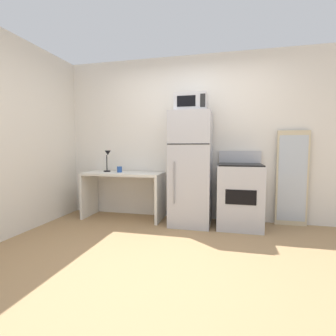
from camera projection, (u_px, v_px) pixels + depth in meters
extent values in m
plane|color=#9E7A51|center=(172.00, 262.00, 2.54)|extent=(12.00, 12.00, 0.00)
cube|color=silver|center=(195.00, 138.00, 4.08)|extent=(5.00, 0.10, 2.60)
cube|color=silver|center=(123.00, 174.00, 4.07)|extent=(1.28, 0.52, 0.04)
cube|color=silver|center=(89.00, 195.00, 4.24)|extent=(0.04, 0.52, 0.71)
cube|color=silver|center=(160.00, 198.00, 3.95)|extent=(0.04, 0.52, 0.71)
cylinder|color=black|center=(107.00, 171.00, 4.19)|extent=(0.11, 0.11, 0.02)
cylinder|color=black|center=(107.00, 163.00, 4.18)|extent=(0.02, 0.02, 0.26)
cone|color=black|center=(108.00, 153.00, 4.14)|extent=(0.10, 0.10, 0.08)
cylinder|color=#264C99|center=(120.00, 169.00, 4.08)|extent=(0.08, 0.08, 0.09)
cube|color=#B7B7BC|center=(191.00, 169.00, 3.75)|extent=(0.60, 0.62, 1.67)
cube|color=black|center=(188.00, 144.00, 3.42)|extent=(0.58, 0.00, 0.01)
cylinder|color=gray|center=(174.00, 183.00, 3.50)|extent=(0.02, 0.02, 0.58)
cube|color=#B7B7BC|center=(191.00, 103.00, 3.65)|extent=(0.46, 0.34, 0.26)
cube|color=black|center=(186.00, 101.00, 3.50)|extent=(0.26, 0.01, 0.15)
cube|color=black|center=(203.00, 100.00, 3.44)|extent=(0.07, 0.01, 0.18)
cube|color=#B7B7BC|center=(240.00, 196.00, 3.63)|extent=(0.62, 0.60, 0.90)
cube|color=black|center=(240.00, 165.00, 3.59)|extent=(0.60, 0.58, 0.02)
cube|color=#B7B7BC|center=(240.00, 157.00, 3.85)|extent=(0.62, 0.04, 0.18)
cube|color=black|center=(241.00, 197.00, 3.33)|extent=(0.40, 0.01, 0.20)
cube|color=#C6B793|center=(292.00, 178.00, 3.69)|extent=(0.44, 0.03, 1.40)
cube|color=#B2BCC6|center=(292.00, 179.00, 3.67)|extent=(0.39, 0.00, 1.26)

